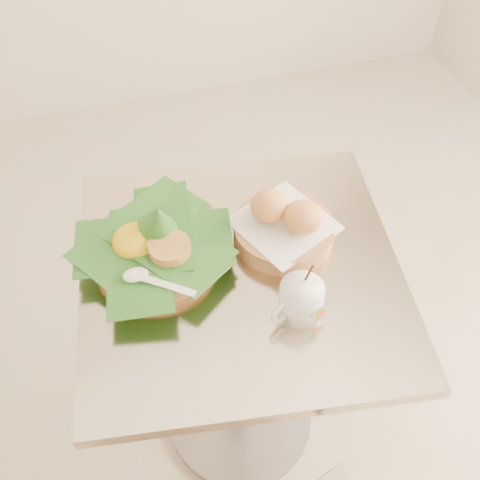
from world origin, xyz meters
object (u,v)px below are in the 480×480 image
object	(u,v)px
rice_basket	(154,243)
bread_basket	(284,225)
coffee_mug	(300,300)
cafe_table	(240,324)

from	to	relation	value
rice_basket	bread_basket	distance (m)	0.29
coffee_mug	rice_basket	bearing A→B (deg)	137.95
bread_basket	coffee_mug	size ratio (longest dim) A/B	1.64
cafe_table	coffee_mug	size ratio (longest dim) A/B	5.06
rice_basket	coffee_mug	xyz separation A→B (m)	(0.26, -0.23, -0.00)
bread_basket	cafe_table	bearing A→B (deg)	-154.19
rice_basket	bread_basket	size ratio (longest dim) A/B	1.35
cafe_table	bread_basket	distance (m)	0.29
bread_basket	coffee_mug	world-z (taller)	coffee_mug
coffee_mug	cafe_table	bearing A→B (deg)	119.80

